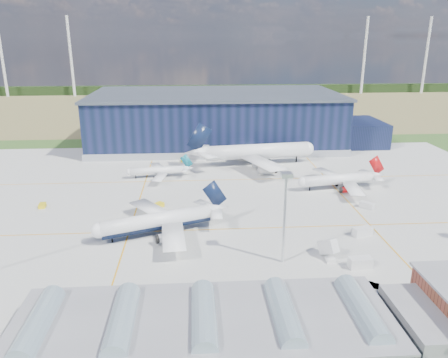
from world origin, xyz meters
The scene contains 21 objects.
ground centered at (0.00, 0.00, 0.00)m, with size 600.00×600.00×0.00m, color #335821.
apron centered at (0.00, 10.00, 0.03)m, with size 220.00×160.00×0.08m.
farmland centered at (0.00, 220.00, 0.00)m, with size 600.00×220.00×0.01m, color olive.
treeline centered at (0.00, 300.00, 4.00)m, with size 600.00×8.00×8.00m, color black.
hangar centered at (2.81, 94.80, 11.62)m, with size 145.00×62.00×26.10m.
glass_concourse centered at (-6.45, -60.00, 3.69)m, with size 78.00×23.00×8.60m.
light_mast_center centered at (10.00, -30.00, 15.43)m, with size 2.60×2.60×23.00m.
airliner_navy centered at (-21.83, -12.00, 6.53)m, with size 40.04×39.17×13.06m, color white, non-canonical shape.
airliner_red centered at (40.47, 22.00, 5.60)m, with size 34.37×33.63×11.21m, color white, non-canonical shape.
airliner_widebody centered at (15.80, 55.00, 9.27)m, with size 56.85×55.61×18.54m, color white, non-canonical shape.
airliner_regional centered at (-25.79, 40.00, 4.33)m, with size 26.56×25.98×8.66m, color white, non-canonical shape.
gse_tug_a centered at (-60.53, 10.76, 0.68)m, with size 2.00×3.27×1.36m, color yellow.
gse_tug_b centered at (-23.05, 8.36, 0.73)m, with size 2.24×3.36×1.46m, color yellow.
gse_van_a centered at (35.10, -16.69, 1.21)m, with size 2.42×5.55×2.42m, color silver.
gse_cart_a centered at (-6.49, 10.34, 0.69)m, with size 2.11×3.17×1.37m, color silver.
gse_van_b centered at (43.99, 2.80, 1.03)m, with size 2.07×4.51×2.07m, color silver.
gse_tug_c centered at (-16.14, 62.00, 0.61)m, with size 1.75×2.80×1.22m, color yellow.
gse_van_c centered at (27.99, -33.99, 1.31)m, with size 2.63×5.47×2.63m, color silver.
airstair centered at (21.83, -28.13, 1.74)m, with size 2.17×5.44×3.48m, color silver.
car_a centered at (10.65, -48.00, 0.64)m, with size 1.52×3.77×1.28m, color #99999E.
car_b centered at (27.34, -42.87, 0.65)m, with size 1.39×3.97×1.31m, color #99999E.
Camera 1 is at (-10.96, -124.30, 52.88)m, focal length 35.00 mm.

